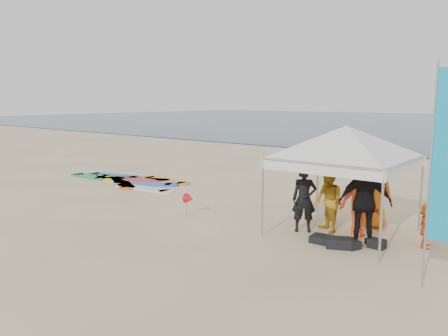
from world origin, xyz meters
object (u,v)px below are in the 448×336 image
Objects in this scene: person_yellow at (328,201)px; person_seated at (427,226)px; person_black_b at (365,203)px; person_black_a at (304,199)px; surfboard_spread at (130,181)px; canopy_tent at (346,126)px; person_orange_b at (375,194)px; person_orange_a at (360,202)px; marker_pennant at (189,199)px.

person_seated is at bearing 44.45° from person_yellow.
person_yellow is at bearing -49.74° from person_black_b.
surfboard_spread is (-8.62, 1.57, -0.78)m from person_black_a.
person_black_b is 0.49× the size of canopy_tent.
surfboard_spread is (-11.29, 0.91, -0.45)m from person_seated.
person_orange_a is at bearing 83.22° from person_orange_b.
canopy_tent is at bearing 16.51° from marker_pennant.
person_orange_b is 1.79× the size of person_seated.
person_orange_b reaches higher than person_black_a.
person_orange_b is (0.05, 0.87, 0.05)m from person_orange_a.
person_orange_a is (1.18, 0.55, 0.01)m from person_black_a.
surfboard_spread is (-9.10, 1.25, -0.74)m from person_yellow.
person_black_a reaches higher than person_seated.
marker_pennant is at bearing 22.16° from person_orange_b.
marker_pennant is at bearing -22.79° from surfboard_spread.
person_yellow is 0.74m from person_orange_a.
person_seated is 1.53× the size of marker_pennant.
person_orange_a is 1.82m from canopy_tent.
person_yellow is 0.95× the size of person_orange_a.
person_yellow is 9.22m from surfboard_spread.
person_black_b reaches higher than person_seated.
person_black_a is at bearing -111.58° from person_yellow.
canopy_tent is (-1.86, -0.19, 2.11)m from person_seated.
person_black_a is 3.27m from marker_pennant.
person_black_a is 0.58m from person_yellow.
marker_pennant is at bearing -163.49° from canopy_tent.
person_orange_a is 0.41× the size of canopy_tent.
person_black_a is at bearing 30.08° from person_orange_a.
person_seated is at bearing -4.63° from surfboard_spread.
person_seated is (1.13, 0.73, -0.48)m from person_black_b.
canopy_tent is (0.81, 0.46, 1.79)m from person_black_a.
person_orange_a is 0.29× the size of surfboard_spread.
person_yellow is at bearing -7.84° from surfboard_spread.
person_seated is 0.17× the size of surfboard_spread.
person_orange_b is at bearing 91.89° from person_yellow.
person_black_a is 2.55× the size of marker_pennant.
surfboard_spread is (-9.85, 0.14, -0.84)m from person_orange_b.
canopy_tent is at bearing 19.00° from person_orange_a.
person_orange_b is at bearing 25.96° from marker_pennant.
person_black_a reaches higher than marker_pennant.
person_seated is 6.00m from marker_pennant.
person_black_a is 1.88m from person_orange_b.
person_orange_a is at bearing 13.91° from canopy_tent.
person_yellow is 0.89× the size of person_orange_b.
person_black_b is 1.43m from person_seated.
person_black_a is 8.79m from surfboard_spread.
person_seated is (1.44, -0.77, -0.39)m from person_orange_b.
person_yellow is 1.59× the size of person_seated.
person_black_b is at bearing 7.78° from marker_pennant.
surfboard_spread is (-9.80, 1.01, -0.79)m from person_orange_a.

